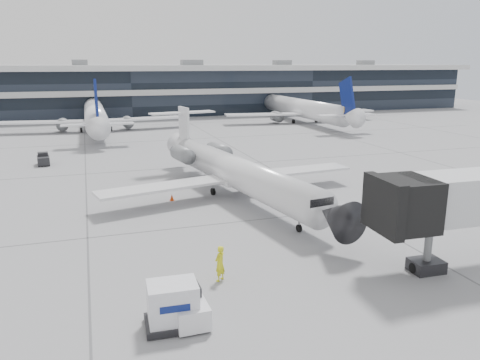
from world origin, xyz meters
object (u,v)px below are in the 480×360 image
object	(u,v)px
baggage_tug	(189,308)
regional_jet	(233,170)
ramp_worker	(220,263)
cargo_uld	(173,306)

from	to	relation	value
baggage_tug	regional_jet	bearing A→B (deg)	66.09
regional_jet	ramp_worker	xyz separation A→B (m)	(-5.73, -15.86, -1.38)
ramp_worker	baggage_tug	bearing A→B (deg)	17.10
ramp_worker	baggage_tug	world-z (taller)	ramp_worker
regional_jet	cargo_uld	size ratio (longest dim) A/B	11.48
regional_jet	ramp_worker	world-z (taller)	regional_jet
ramp_worker	baggage_tug	xyz separation A→B (m)	(-2.50, -3.61, -0.30)
regional_jet	cargo_uld	bearing A→B (deg)	-123.67
regional_jet	ramp_worker	distance (m)	16.92
ramp_worker	baggage_tug	distance (m)	4.40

